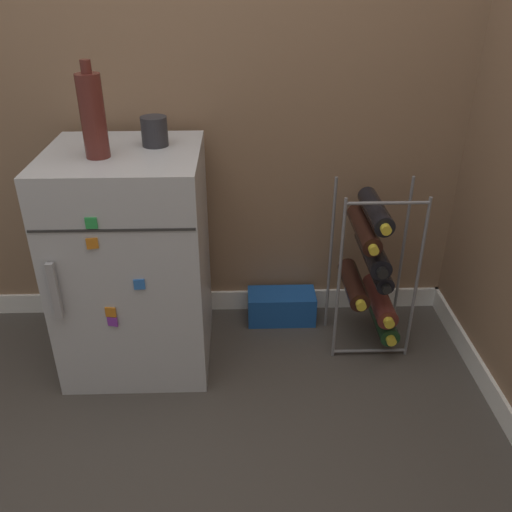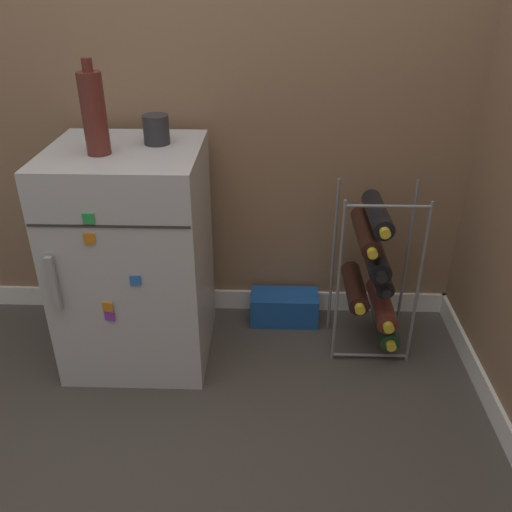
{
  "view_description": "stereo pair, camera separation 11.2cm",
  "coord_description": "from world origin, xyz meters",
  "px_view_note": "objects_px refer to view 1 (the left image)",
  "views": [
    {
      "loc": [
        0.03,
        -1.35,
        1.39
      ],
      "look_at": [
        0.09,
        0.43,
        0.42
      ],
      "focal_mm": 38.0,
      "sensor_mm": 36.0,
      "label": 1
    },
    {
      "loc": [
        0.14,
        -1.35,
        1.39
      ],
      "look_at": [
        0.09,
        0.43,
        0.42
      ],
      "focal_mm": 38.0,
      "sensor_mm": 36.0,
      "label": 2
    }
  ],
  "objects_px": {
    "mini_fridge": "(134,261)",
    "fridge_top_cup": "(154,131)",
    "wine_rack": "(372,268)",
    "soda_box": "(281,306)",
    "fridge_top_bottle": "(93,115)"
  },
  "relations": [
    {
      "from": "mini_fridge",
      "to": "wine_rack",
      "type": "bearing_deg",
      "value": 2.85
    },
    {
      "from": "wine_rack",
      "to": "soda_box",
      "type": "height_order",
      "value": "wine_rack"
    },
    {
      "from": "fridge_top_cup",
      "to": "fridge_top_bottle",
      "type": "bearing_deg",
      "value": -144.91
    },
    {
      "from": "mini_fridge",
      "to": "fridge_top_bottle",
      "type": "distance_m",
      "value": 0.56
    },
    {
      "from": "fridge_top_bottle",
      "to": "wine_rack",
      "type": "bearing_deg",
      "value": 5.85
    },
    {
      "from": "soda_box",
      "to": "fridge_top_bottle",
      "type": "height_order",
      "value": "fridge_top_bottle"
    },
    {
      "from": "wine_rack",
      "to": "fridge_top_bottle",
      "type": "distance_m",
      "value": 1.15
    },
    {
      "from": "fridge_top_cup",
      "to": "soda_box",
      "type": "bearing_deg",
      "value": 16.75
    },
    {
      "from": "soda_box",
      "to": "mini_fridge",
      "type": "bearing_deg",
      "value": -160.36
    },
    {
      "from": "fridge_top_bottle",
      "to": "fridge_top_cup",
      "type": "bearing_deg",
      "value": 35.09
    },
    {
      "from": "wine_rack",
      "to": "fridge_top_bottle",
      "type": "height_order",
      "value": "fridge_top_bottle"
    },
    {
      "from": "fridge_top_cup",
      "to": "fridge_top_bottle",
      "type": "distance_m",
      "value": 0.22
    },
    {
      "from": "mini_fridge",
      "to": "fridge_top_cup",
      "type": "relative_size",
      "value": 8.41
    },
    {
      "from": "wine_rack",
      "to": "fridge_top_cup",
      "type": "xyz_separation_m",
      "value": [
        -0.8,
        0.02,
        0.54
      ]
    },
    {
      "from": "fridge_top_bottle",
      "to": "mini_fridge",
      "type": "bearing_deg",
      "value": 41.91
    }
  ]
}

